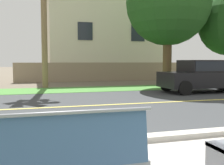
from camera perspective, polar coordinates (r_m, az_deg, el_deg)
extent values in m
plane|color=#665B4C|center=(10.30, -7.09, -3.71)|extent=(140.00, 140.00, 0.00)
cube|color=#ADA89E|center=(4.90, 3.57, -12.19)|extent=(44.00, 0.30, 0.11)
cube|color=#383A3D|center=(8.83, -5.56, -5.03)|extent=(52.00, 8.00, 0.01)
cube|color=#E0CC4C|center=(8.83, -5.56, -5.00)|extent=(48.00, 0.14, 0.01)
cube|color=#478438|center=(13.96, -9.49, -1.55)|extent=(48.00, 2.80, 0.02)
cube|color=navy|center=(2.56, -13.77, -12.67)|extent=(1.96, 0.12, 0.52)
cylinder|color=slate|center=(2.49, -13.88, -6.55)|extent=(2.05, 0.04, 0.04)
cube|color=slate|center=(3.61, 22.21, -15.85)|extent=(0.14, 0.40, 0.45)
cube|color=black|center=(13.50, 19.38, 0.66)|extent=(4.30, 1.76, 0.72)
cube|color=black|center=(13.48, 19.45, 3.29)|extent=(2.24, 1.58, 0.60)
cube|color=black|center=(13.48, 19.45, 3.37)|extent=(2.15, 1.62, 0.43)
cylinder|color=black|center=(15.15, 22.44, -0.18)|extent=(0.64, 0.18, 0.64)
cylinder|color=black|center=(11.94, 15.42, -1.16)|extent=(0.64, 0.18, 0.64)
cylinder|color=black|center=(13.40, 11.67, -0.50)|extent=(0.64, 0.18, 0.64)
cylinder|color=brown|center=(15.59, 11.75, 4.49)|extent=(0.50, 0.50, 2.98)
sphere|color=#1E4719|center=(15.94, 11.94, 16.35)|extent=(4.76, 4.76, 4.76)
cylinder|color=brown|center=(15.48, -14.42, 14.19)|extent=(0.32, 0.32, 8.22)
cube|color=gray|center=(20.17, -1.71, 2.31)|extent=(13.00, 0.36, 1.40)
cube|color=beige|center=(23.49, -2.15, 9.13)|extent=(9.24, 6.40, 6.73)
cube|color=#232833|center=(19.94, -5.78, 10.92)|extent=(1.10, 0.06, 1.30)
cube|color=#232833|center=(21.09, 5.60, 10.56)|extent=(1.10, 0.06, 1.30)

